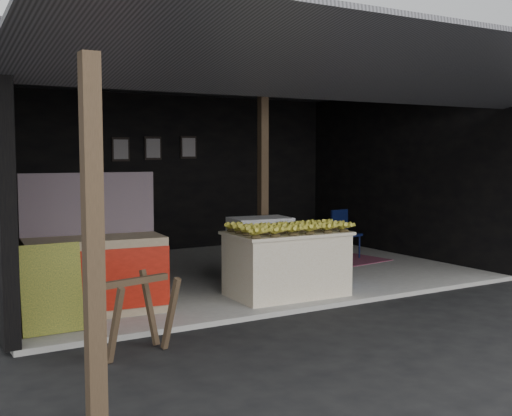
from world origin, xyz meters
TOP-DOWN VIEW (x-y plane):
  - ground at (0.00, 0.00)m, footprint 80.00×80.00m
  - concrete_slab at (0.00, 2.50)m, footprint 7.00×5.00m
  - shophouse at (0.00, 2.82)m, footprint 7.40×7.29m
  - banana_table at (-0.11, 0.65)m, footprint 1.51×0.96m
  - banana_pile at (-0.11, 0.65)m, footprint 1.39×0.86m
  - white_crate at (0.03, 1.53)m, footprint 0.87×0.64m
  - neighbor_stall at (-2.45, 1.01)m, footprint 1.58×0.83m
  - green_signboard at (-3.05, 0.42)m, footprint 0.60×0.16m
  - sawhorse at (-2.53, -0.48)m, footprint 0.76×0.75m
  - water_barrel at (0.87, 0.90)m, footprint 0.34×0.34m
  - plastic_chair at (2.32, 2.58)m, footprint 0.44×0.44m
  - magenta_rug at (2.05, 2.32)m, footprint 1.63×1.20m
  - picture_frames at (-0.17, 4.89)m, footprint 1.62×0.04m

SIDE VIEW (x-z plane):
  - ground at x=0.00m, z-range 0.00..0.00m
  - concrete_slab at x=0.00m, z-range 0.00..0.06m
  - magenta_rug at x=2.05m, z-range 0.06..0.07m
  - water_barrel at x=0.87m, z-range 0.06..0.56m
  - sawhorse at x=-2.53m, z-range 0.09..0.81m
  - banana_table at x=-0.11m, z-range 0.06..0.87m
  - green_signboard at x=-3.05m, z-range 0.06..0.96m
  - white_crate at x=0.03m, z-range 0.06..0.96m
  - neighbor_stall at x=-2.45m, z-range -0.25..1.32m
  - plastic_chair at x=2.32m, z-range 0.13..0.95m
  - banana_pile at x=-0.11m, z-range 0.87..1.03m
  - picture_frames at x=-0.17m, z-range 1.70..2.16m
  - shophouse at x=0.00m, z-range 0.59..3.61m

